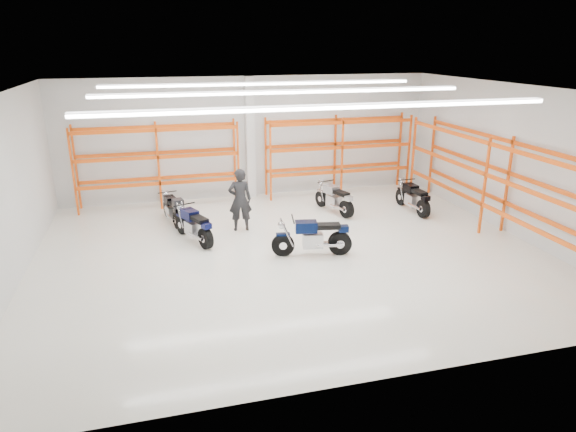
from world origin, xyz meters
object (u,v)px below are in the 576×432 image
object	(u,v)px
motorcycle_back_b	(194,226)
standing_man	(240,200)
structural_column	(250,138)
motorcycle_back_a	(173,210)
motorcycle_back_d	(414,199)
motorcycle_back_c	(335,200)
motorcycle_main	(315,238)

from	to	relation	value
motorcycle_back_b	standing_man	xyz separation A→B (m)	(1.50, 0.68, 0.51)
structural_column	motorcycle_back_a	bearing A→B (deg)	-141.13
motorcycle_back_d	structural_column	world-z (taller)	structural_column
motorcycle_back_a	structural_column	distance (m)	4.33
motorcycle_back_b	structural_column	bearing A→B (deg)	59.37
motorcycle_back_a	motorcycle_back_c	distance (m)	5.51
structural_column	motorcycle_main	bearing A→B (deg)	-84.43
motorcycle_main	structural_column	size ratio (longest dim) A/B	0.50
motorcycle_back_c	standing_man	world-z (taller)	standing_man
motorcycle_back_d	standing_man	world-z (taller)	standing_man
motorcycle_back_c	standing_man	xyz separation A→B (m)	(-3.48, -0.86, 0.52)
standing_man	motorcycle_back_d	bearing A→B (deg)	-173.06
motorcycle_back_d	standing_man	distance (m)	6.17
motorcycle_back_a	structural_column	xyz separation A→B (m)	(3.08, 2.48, 1.76)
standing_man	structural_column	xyz separation A→B (m)	(1.05, 3.62, 1.26)
motorcycle_main	standing_man	world-z (taller)	standing_man
motorcycle_main	motorcycle_back_a	xyz separation A→B (m)	(-3.68, 3.69, -0.03)
motorcycle_back_d	motorcycle_back_c	bearing A→B (deg)	167.06
motorcycle_back_b	motorcycle_back_d	world-z (taller)	motorcycle_back_b
motorcycle_back_a	motorcycle_back_c	world-z (taller)	motorcycle_back_c
motorcycle_back_d	structural_column	distance (m)	6.36
motorcycle_back_c	standing_man	distance (m)	3.62
motorcycle_back_a	motorcycle_back_c	bearing A→B (deg)	-2.94
structural_column	motorcycle_back_c	bearing A→B (deg)	-48.74
motorcycle_back_c	motorcycle_back_d	bearing A→B (deg)	-12.94
motorcycle_back_a	motorcycle_back_d	distance (m)	8.22
motorcycle_back_b	standing_man	distance (m)	1.72
standing_man	structural_column	bearing A→B (deg)	-101.55
motorcycle_back_b	motorcycle_main	bearing A→B (deg)	-30.68
motorcycle_back_b	motorcycle_back_c	distance (m)	5.20
motorcycle_back_b	structural_column	size ratio (longest dim) A/B	0.45
motorcycle_back_b	motorcycle_back_c	xyz separation A→B (m)	(4.97, 1.54, -0.01)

